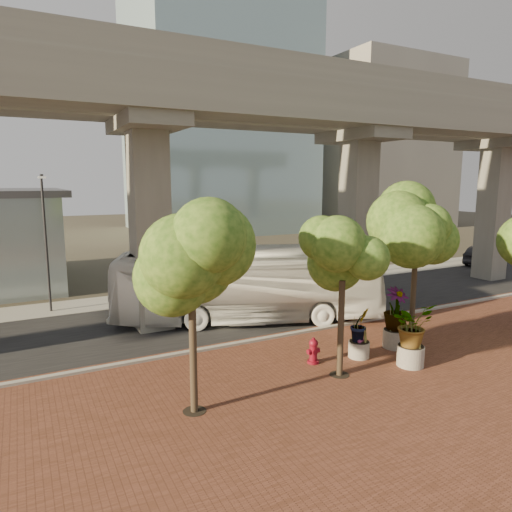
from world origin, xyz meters
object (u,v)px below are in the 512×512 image
parked_car (481,256)px  fire_hydrant (313,351)px  planter_front (412,328)px  transit_bus (248,286)px

parked_car → fire_hydrant: size_ratio=4.57×
parked_car → planter_front: size_ratio=1.88×
parked_car → fire_hydrant: (-24.17, -10.88, -0.21)m
parked_car → planter_front: (-21.12, -12.75, 0.77)m
fire_hydrant → planter_front: (3.05, -1.87, 0.98)m
transit_bus → parked_car: bearing=-56.9°
transit_bus → planter_front: 8.32m
parked_car → transit_bus: bearing=80.9°
planter_front → parked_car: bearing=31.1°
transit_bus → planter_front: bearing=-138.7°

